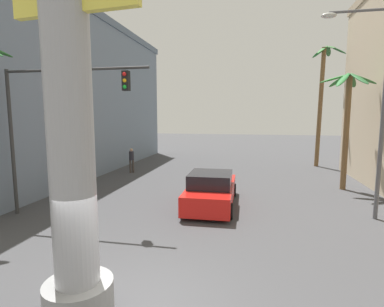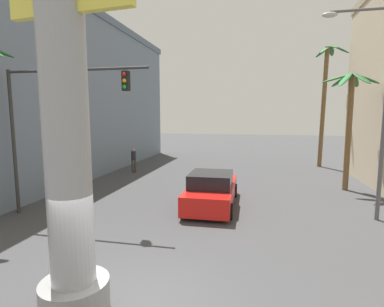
# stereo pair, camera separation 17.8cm
# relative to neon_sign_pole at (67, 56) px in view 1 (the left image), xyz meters

# --- Properties ---
(ground_plane) EXTENTS (96.12, 96.12, 0.00)m
(ground_plane) POSITION_rel_neon_sign_pole_xyz_m (1.04, 10.34, -5.12)
(ground_plane) COLOR #424244
(building_left) EXTENTS (9.06, 23.49, 10.75)m
(building_left) POSITION_rel_neon_sign_pole_xyz_m (-11.00, 13.82, 0.27)
(building_left) COLOR slate
(building_left) RESTS_ON ground
(neon_sign_pole) EXTENTS (2.90, 1.38, 11.59)m
(neon_sign_pole) POSITION_rel_neon_sign_pole_xyz_m (0.00, 0.00, 0.00)
(neon_sign_pole) COLOR #9E9EA3
(neon_sign_pole) RESTS_ON ground
(street_lamp) EXTENTS (2.47, 0.28, 7.98)m
(street_lamp) POSITION_rel_neon_sign_pole_xyz_m (7.82, 7.45, -0.35)
(street_lamp) COLOR #59595E
(street_lamp) RESTS_ON ground
(traffic_light_mast) EXTENTS (5.90, 0.32, 5.81)m
(traffic_light_mast) POSITION_rel_neon_sign_pole_xyz_m (-4.23, 5.19, -0.95)
(traffic_light_mast) COLOR #333333
(traffic_light_mast) RESTS_ON ground
(car_lead) EXTENTS (2.15, 4.83, 1.56)m
(car_lead) POSITION_rel_neon_sign_pole_xyz_m (1.62, 7.86, -4.41)
(car_lead) COLOR black
(car_lead) RESTS_ON ground
(palm_tree_mid_right) EXTENTS (2.94, 2.77, 6.26)m
(palm_tree_mid_right) POSITION_rel_neon_sign_pole_xyz_m (8.26, 12.31, -0.88)
(palm_tree_mid_right) COLOR brown
(palm_tree_mid_right) RESTS_ON ground
(palm_tree_far_right) EXTENTS (2.35, 2.66, 9.20)m
(palm_tree_far_right) POSITION_rel_neon_sign_pole_xyz_m (8.47, 19.60, 0.45)
(palm_tree_far_right) COLOR brown
(palm_tree_far_right) RESTS_ON ground
(pedestrian_far_left) EXTENTS (0.48, 0.48, 1.73)m
(pedestrian_far_left) POSITION_rel_neon_sign_pole_xyz_m (-4.93, 14.44, -4.10)
(pedestrian_far_left) COLOR #3F3833
(pedestrian_far_left) RESTS_ON ground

